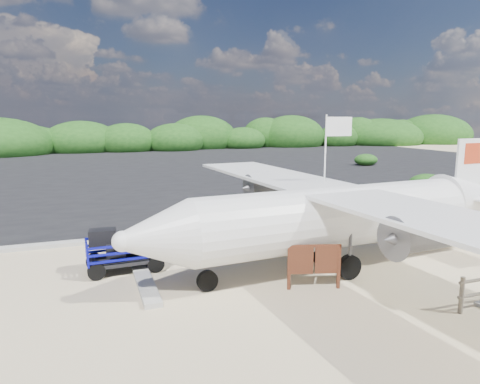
% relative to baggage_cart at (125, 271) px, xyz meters
% --- Properties ---
extents(ground, '(160.00, 160.00, 0.00)m').
position_rel_baggage_cart_xyz_m(ground, '(4.96, -1.26, 0.00)').
color(ground, beige).
extents(asphalt_apron, '(90.00, 50.00, 0.04)m').
position_rel_baggage_cart_xyz_m(asphalt_apron, '(4.96, 28.74, 0.00)').
color(asphalt_apron, '#B2B2B2').
rests_on(asphalt_apron, ground).
extents(vegetation_band, '(124.00, 8.00, 4.40)m').
position_rel_baggage_cart_xyz_m(vegetation_band, '(4.96, 53.74, 0.00)').
color(vegetation_band, '#B2B2B2').
rests_on(vegetation_band, ground).
extents(baggage_cart, '(2.66, 1.58, 1.31)m').
position_rel_baggage_cart_xyz_m(baggage_cart, '(0.00, 0.00, 0.00)').
color(baggage_cart, '#0B0DA5').
rests_on(baggage_cart, ground).
extents(flagpole, '(1.06, 0.50, 5.17)m').
position_rel_baggage_cart_xyz_m(flagpole, '(7.15, -0.65, 0.00)').
color(flagpole, white).
rests_on(flagpole, ground).
extents(signboard, '(1.67, 0.63, 1.40)m').
position_rel_baggage_cart_xyz_m(signboard, '(5.16, -3.51, 0.00)').
color(signboard, '#5F2E1B').
rests_on(signboard, ground).
extents(crew_a, '(0.66, 0.46, 1.74)m').
position_rel_baggage_cart_xyz_m(crew_a, '(2.81, 1.27, 0.87)').
color(crew_a, '#111443').
rests_on(crew_a, ground).
extents(crew_b, '(0.82, 0.66, 1.58)m').
position_rel_baggage_cart_xyz_m(crew_b, '(5.25, 1.09, 0.79)').
color(crew_b, '#111443').
rests_on(crew_b, ground).
extents(crew_c, '(0.93, 0.48, 1.52)m').
position_rel_baggage_cart_xyz_m(crew_c, '(9.38, -0.03, 0.76)').
color(crew_c, '#111443').
rests_on(crew_c, ground).
extents(aircraft_large, '(19.29, 19.29, 5.43)m').
position_rel_baggage_cart_xyz_m(aircraft_large, '(20.70, 21.32, 0.00)').
color(aircraft_large, '#B2B2B2').
rests_on(aircraft_large, ground).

